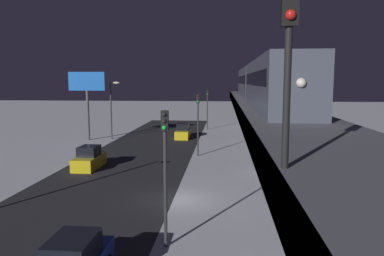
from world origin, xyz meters
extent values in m
plane|color=silver|center=(0.00, 0.00, 0.00)|extent=(240.00, 240.00, 0.00)
cube|color=#28282D|center=(5.66, 0.00, 0.00)|extent=(11.00, 97.90, 0.01)
cube|color=slate|center=(-6.59, 0.00, 5.37)|extent=(5.00, 97.90, 0.80)
cube|color=#38383D|center=(-4.21, 0.00, 5.37)|extent=(0.24, 95.94, 0.80)
cylinder|color=slate|center=(-6.59, -40.79, 2.48)|extent=(1.40, 1.40, 4.97)
cylinder|color=slate|center=(-6.59, -24.48, 2.48)|extent=(1.40, 1.40, 4.97)
cylinder|color=slate|center=(-6.59, -8.16, 2.48)|extent=(1.40, 1.40, 4.97)
cylinder|color=slate|center=(-6.59, 8.16, 2.48)|extent=(1.40, 1.40, 4.97)
cube|color=#4C5160|center=(-6.59, -3.13, 7.47)|extent=(2.90, 18.00, 3.40)
cube|color=black|center=(-6.59, -3.13, 7.88)|extent=(2.94, 16.20, 0.90)
cube|color=#4C5160|center=(-6.59, -21.73, 7.47)|extent=(2.90, 18.00, 3.40)
cube|color=black|center=(-6.59, -21.73, 7.88)|extent=(2.94, 16.20, 0.90)
sphere|color=white|center=(-6.59, 5.92, 7.64)|extent=(0.44, 0.44, 0.44)
cylinder|color=black|center=(-4.46, 15.00, 7.37)|extent=(0.16, 0.16, 3.20)
cube|color=black|center=(-4.46, 15.00, 9.32)|extent=(0.36, 0.28, 0.90)
sphere|color=red|center=(-4.46, 15.16, 9.09)|extent=(0.22, 0.22, 0.22)
cube|color=black|center=(2.46, 10.65, 1.54)|extent=(1.58, 2.17, 0.87)
cube|color=gold|center=(8.86, -8.28, 0.55)|extent=(1.80, 4.31, 1.10)
cube|color=black|center=(8.86, -8.28, 1.54)|extent=(1.58, 2.07, 0.87)
cube|color=gold|center=(2.46, -26.67, 0.55)|extent=(1.80, 4.69, 1.10)
cube|color=black|center=(2.46, -26.67, 1.54)|extent=(1.58, 2.25, 0.87)
cylinder|color=#2D2D2D|center=(-0.44, 6.90, 2.75)|extent=(0.16, 0.16, 5.50)
cube|color=black|center=(-0.44, 6.90, 5.95)|extent=(0.32, 0.32, 0.90)
sphere|color=black|center=(-0.44, 7.08, 6.25)|extent=(0.20, 0.20, 0.20)
sphere|color=black|center=(-0.44, 7.08, 5.95)|extent=(0.20, 0.20, 0.20)
sphere|color=#19E53F|center=(-0.44, 7.08, 5.65)|extent=(0.20, 0.20, 0.20)
cylinder|color=#2D2D2D|center=(-0.44, -14.47, 2.75)|extent=(0.16, 0.16, 5.50)
cube|color=black|center=(-0.44, -14.47, 5.95)|extent=(0.32, 0.32, 0.90)
sphere|color=black|center=(-0.44, -14.29, 6.25)|extent=(0.20, 0.20, 0.20)
sphere|color=black|center=(-0.44, -14.29, 5.95)|extent=(0.20, 0.20, 0.20)
sphere|color=#19E53F|center=(-0.44, -14.29, 5.65)|extent=(0.20, 0.20, 0.20)
cylinder|color=#2D2D2D|center=(-0.44, -35.84, 2.75)|extent=(0.16, 0.16, 5.50)
cube|color=black|center=(-0.44, -35.84, 5.95)|extent=(0.32, 0.32, 0.90)
sphere|color=black|center=(-0.44, -35.66, 6.25)|extent=(0.20, 0.20, 0.20)
sphere|color=black|center=(-0.44, -35.66, 5.95)|extent=(0.20, 0.20, 0.20)
sphere|color=#19E53F|center=(-0.44, -35.66, 5.65)|extent=(0.20, 0.20, 0.20)
cylinder|color=#4C4C51|center=(14.67, -23.74, 3.25)|extent=(0.36, 0.36, 6.50)
cube|color=blue|center=(14.67, -23.74, 7.70)|extent=(4.80, 0.30, 2.40)
cylinder|color=#38383D|center=(11.96, -25.00, 3.75)|extent=(0.20, 0.20, 7.50)
ellipsoid|color=#F4E5B2|center=(11.16, -25.00, 7.50)|extent=(0.90, 0.44, 0.30)
camera|label=1|loc=(-3.09, 23.30, 7.71)|focal=34.71mm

